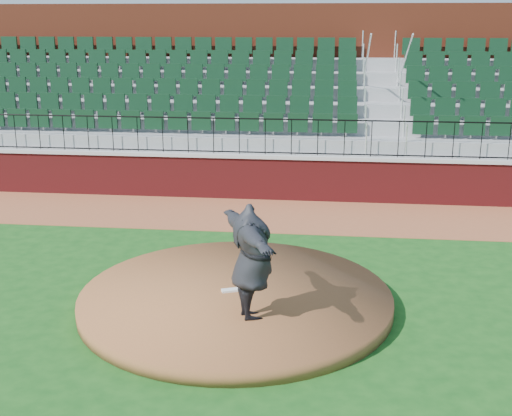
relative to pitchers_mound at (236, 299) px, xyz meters
The scene contains 10 objects.
ground 0.42m from the pitchers_mound, 67.73° to the left, with size 90.00×90.00×0.00m, color #144714.
warning_track 5.78m from the pitchers_mound, 88.48° to the left, with size 34.00×3.20×0.01m, color brown.
field_wall 7.39m from the pitchers_mound, 88.81° to the left, with size 34.00×0.35×1.20m, color maroon.
wall_cap 7.46m from the pitchers_mound, 88.81° to the left, with size 34.00×0.45×0.10m, color #B7B7B7.
wall_railing 7.56m from the pitchers_mound, 88.81° to the left, with size 34.00×0.05×1.00m, color black, non-canonical shape.
seating_stands 10.33m from the pitchers_mound, 89.13° to the left, with size 34.00×5.10×4.60m, color gray, non-canonical shape.
concourse_wall 13.17m from the pitchers_mound, 89.32° to the left, with size 34.00×0.50×5.50m, color maroon.
pitchers_mound is the anchor object (origin of this frame).
pitching_rubber 0.16m from the pitchers_mound, 86.26° to the left, with size 0.55×0.14×0.04m, color white.
pitcher 1.54m from the pitchers_mound, 67.38° to the right, with size 2.40×0.65×1.96m, color black.
Camera 1 is at (1.46, -11.26, 5.00)m, focal length 46.26 mm.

